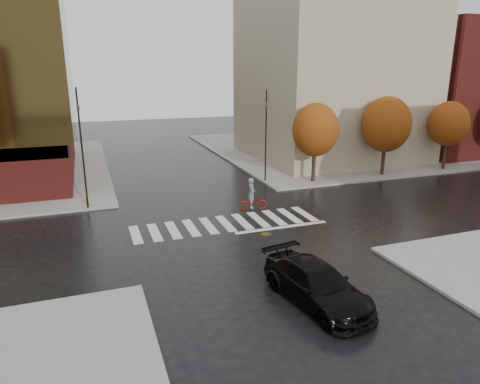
{
  "coord_description": "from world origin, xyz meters",
  "views": [
    {
      "loc": [
        -7.67,
        -23.34,
        9.27
      ],
      "look_at": [
        0.9,
        0.34,
        2.0
      ],
      "focal_mm": 32.0,
      "sensor_mm": 36.0,
      "label": 1
    }
  ],
  "objects_px": {
    "sedan": "(317,284)",
    "traffic_light_ne": "(266,130)",
    "traffic_light_nw": "(81,140)",
    "cyclist": "(252,199)",
    "fire_hydrant": "(87,202)"
  },
  "relations": [
    {
      "from": "traffic_light_ne",
      "to": "fire_hydrant",
      "type": "height_order",
      "value": "traffic_light_ne"
    },
    {
      "from": "traffic_light_nw",
      "to": "sedan",
      "type": "bearing_deg",
      "value": 44.84
    },
    {
      "from": "sedan",
      "to": "traffic_light_nw",
      "type": "distance_m",
      "value": 18.55
    },
    {
      "from": "fire_hydrant",
      "to": "cyclist",
      "type": "bearing_deg",
      "value": -20.63
    },
    {
      "from": "traffic_light_nw",
      "to": "traffic_light_ne",
      "type": "xyz_separation_m",
      "value": [
        14.3,
        2.7,
        -0.35
      ]
    },
    {
      "from": "cyclist",
      "to": "traffic_light_nw",
      "type": "xyz_separation_m",
      "value": [
        -10.58,
        3.8,
        4.05
      ]
    },
    {
      "from": "sedan",
      "to": "traffic_light_ne",
      "type": "bearing_deg",
      "value": 63.6
    },
    {
      "from": "cyclist",
      "to": "traffic_light_ne",
      "type": "height_order",
      "value": "traffic_light_ne"
    },
    {
      "from": "traffic_light_ne",
      "to": "fire_hydrant",
      "type": "distance_m",
      "value": 15.08
    },
    {
      "from": "sedan",
      "to": "fire_hydrant",
      "type": "height_order",
      "value": "sedan"
    },
    {
      "from": "cyclist",
      "to": "traffic_light_nw",
      "type": "height_order",
      "value": "traffic_light_nw"
    },
    {
      "from": "cyclist",
      "to": "traffic_light_nw",
      "type": "relative_size",
      "value": 0.28
    },
    {
      "from": "sedan",
      "to": "fire_hydrant",
      "type": "relative_size",
      "value": 8.17
    },
    {
      "from": "traffic_light_ne",
      "to": "traffic_light_nw",
      "type": "bearing_deg",
      "value": 17.88
    },
    {
      "from": "traffic_light_ne",
      "to": "fire_hydrant",
      "type": "xyz_separation_m",
      "value": [
        -14.35,
        -2.5,
        -3.93
      ]
    }
  ]
}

